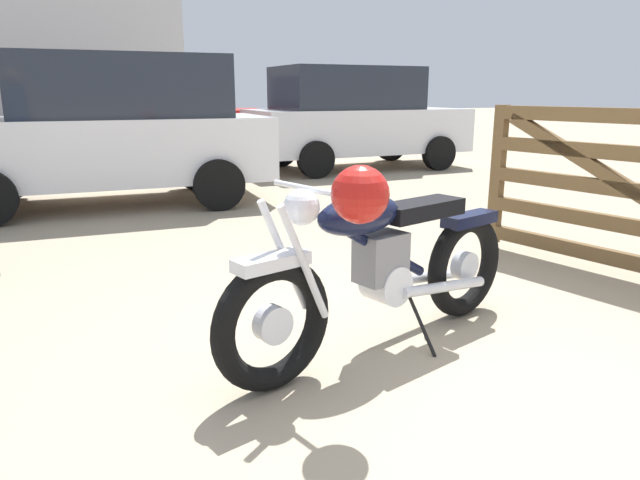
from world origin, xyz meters
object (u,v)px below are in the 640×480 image
object	(u,v)px
silver_sedan_mid	(354,117)
red_hatchback_near	(110,129)
pale_sedan_back	(152,120)
vintage_motorcycle	(380,263)

from	to	relation	value
silver_sedan_mid	red_hatchback_near	xyz separation A→B (m)	(-4.22, -1.99, 0.00)
pale_sedan_back	vintage_motorcycle	bearing A→B (deg)	-84.49
vintage_motorcycle	red_hatchback_near	size ratio (longest dim) A/B	0.51
vintage_motorcycle	pale_sedan_back	xyz separation A→B (m)	(-0.08, 8.88, 0.34)
vintage_motorcycle	red_hatchback_near	distance (m)	5.07
pale_sedan_back	red_hatchback_near	bearing A→B (deg)	-98.56
vintage_motorcycle	silver_sedan_mid	xyz separation A→B (m)	(3.20, 6.94, 0.43)
vintage_motorcycle	pale_sedan_back	distance (m)	8.89
vintage_motorcycle	red_hatchback_near	xyz separation A→B (m)	(-1.03, 4.94, 0.43)
red_hatchback_near	vintage_motorcycle	bearing A→B (deg)	102.59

